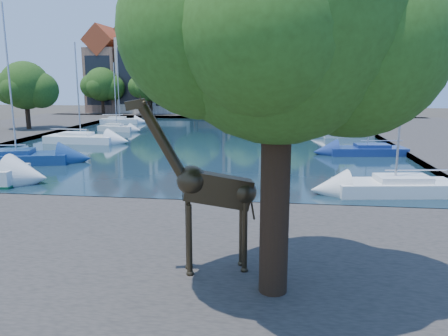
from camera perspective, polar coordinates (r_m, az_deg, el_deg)
name	(u,v)px	position (r m, az deg, el deg)	size (l,w,h in m)	color
ground	(127,207)	(22.80, -12.54, -4.98)	(160.00, 160.00, 0.00)	#38332B
water_basin	(206,140)	(45.61, -2.43, 3.62)	(38.00, 50.00, 0.08)	black
near_quay	(59,257)	(16.68, -20.76, -10.85)	(50.00, 14.00, 0.50)	#433E3A
far_quay	(236,114)	(77.15, 1.55, 7.08)	(60.00, 16.00, 0.50)	#433E3A
plane_tree	(284,27)	(11.59, 7.81, 17.75)	(8.32, 6.40, 10.62)	#332114
townhouse_west_end	(108,73)	(82.40, -14.92, 11.95)	(5.44, 9.18, 14.93)	#8C634C
townhouse_west_mid	(140,68)	(80.38, -10.88, 12.77)	(5.94, 9.18, 16.79)	beige
townhouse_west_inner	(176,73)	(78.62, -6.24, 12.28)	(6.43, 9.18, 15.15)	beige
townhouse_center	(213,67)	(77.41, -1.45, 13.11)	(5.44, 9.18, 16.93)	brown
townhouse_east_inner	(248,70)	(76.73, 3.10, 12.64)	(5.94, 9.18, 15.79)	tan
townhouse_east_mid	(286,68)	(76.54, 8.09, 12.82)	(6.43, 9.18, 16.65)	beige
townhouse_east_end	(325,74)	(76.88, 13.02, 11.90)	(5.44, 9.18, 14.43)	brown
far_tree_far_west	(102,86)	(76.90, -15.60, 10.33)	(7.28, 5.60, 7.68)	#332114
far_tree_west	(149,86)	(74.20, -9.80, 10.47)	(6.76, 5.20, 7.36)	#332114
far_tree_mid_west	(197,85)	(72.29, -3.60, 10.76)	(7.80, 6.00, 8.00)	#332114
far_tree_mid_east	(246,86)	(71.24, 2.83, 10.62)	(7.02, 5.40, 7.52)	#332114
far_tree_east	(296,86)	(71.08, 9.40, 10.57)	(7.54, 5.80, 7.84)	#332114
far_tree_far_east	(348,87)	(71.81, 15.87, 10.17)	(6.76, 5.20, 7.36)	#332114
side_tree_left_far	(26,87)	(56.77, -24.44, 9.60)	(7.28, 5.60, 7.88)	#332114
giraffe_statue	(208,189)	(13.21, -2.09, -2.75)	(3.70, 1.40, 5.37)	#312818
sailboat_left_b	(17,156)	(36.39, -25.45, 1.43)	(7.95, 4.56, 11.60)	navy
sailboat_left_c	(81,137)	(45.83, -18.19, 3.83)	(7.00, 2.65, 9.70)	white
sailboat_left_d	(117,127)	(54.79, -13.84, 5.23)	(4.70, 2.37, 8.14)	silver
sailboat_left_e	(120,120)	(64.15, -13.45, 6.17)	(5.49, 2.53, 10.44)	white
sailboat_right_a	(395,184)	(26.02, 21.43, -1.95)	(6.79, 3.19, 11.71)	white
sailboat_right_b	(367,149)	(38.69, 18.20, 2.41)	(6.53, 2.96, 11.40)	navy
sailboat_right_c	(347,132)	(49.96, 15.75, 4.57)	(6.19, 3.70, 10.37)	silver
sailboat_right_d	(338,125)	(57.38, 14.67, 5.52)	(5.11, 2.38, 8.38)	silver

